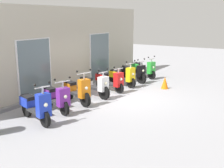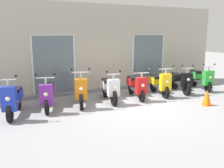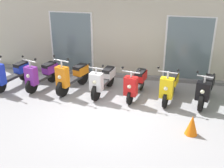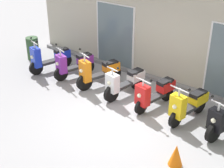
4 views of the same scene
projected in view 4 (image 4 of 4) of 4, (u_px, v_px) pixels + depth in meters
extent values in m
plane|color=#939399|center=(116.00, 118.00, 8.65)|extent=(40.00, 40.00, 0.00)
cube|color=#B2AD9E|center=(172.00, 30.00, 9.86)|extent=(11.12, 0.30, 3.48)
cube|color=slate|center=(164.00, 81.00, 10.46)|extent=(11.12, 0.20, 0.12)
cube|color=silver|center=(115.00, 36.00, 11.15)|extent=(1.61, 0.04, 2.30)
cube|color=slate|center=(115.00, 37.00, 11.13)|extent=(1.49, 0.02, 2.22)
cylinder|color=black|center=(36.00, 68.00, 10.96)|extent=(0.23, 0.49, 0.48)
cylinder|color=black|center=(65.00, 60.00, 11.57)|extent=(0.23, 0.49, 0.48)
cube|color=#2D2D30|center=(51.00, 62.00, 11.21)|extent=(0.44, 0.75, 0.09)
cube|color=#1E38C6|center=(36.00, 57.00, 10.80)|extent=(0.43, 0.33, 0.67)
sphere|color=#F2EFCC|center=(32.00, 57.00, 10.71)|extent=(0.12, 0.12, 0.12)
cube|color=#1E38C6|center=(62.00, 54.00, 11.39)|extent=(0.43, 0.58, 0.28)
cube|color=black|center=(61.00, 50.00, 11.30)|extent=(0.38, 0.53, 0.11)
cylinder|color=silver|center=(35.00, 45.00, 10.60)|extent=(0.06, 0.06, 0.22)
cylinder|color=silver|center=(34.00, 43.00, 10.56)|extent=(0.44, 0.16, 0.04)
sphere|color=black|center=(37.00, 42.00, 10.35)|extent=(0.07, 0.07, 0.07)
sphere|color=black|center=(31.00, 38.00, 10.67)|extent=(0.07, 0.07, 0.07)
cylinder|color=black|center=(61.00, 74.00, 10.53)|extent=(0.23, 0.49, 0.48)
cylinder|color=black|center=(88.00, 67.00, 11.07)|extent=(0.23, 0.49, 0.48)
cube|color=#2D2D30|center=(75.00, 68.00, 10.75)|extent=(0.44, 0.69, 0.09)
cube|color=purple|center=(61.00, 64.00, 10.39)|extent=(0.43, 0.34, 0.59)
sphere|color=#F2EFCC|center=(58.00, 64.00, 10.31)|extent=(0.12, 0.12, 0.12)
cube|color=purple|center=(85.00, 59.00, 10.88)|extent=(0.44, 0.59, 0.28)
cube|color=black|center=(84.00, 56.00, 10.79)|extent=(0.39, 0.54, 0.11)
cylinder|color=silver|center=(60.00, 53.00, 10.21)|extent=(0.06, 0.06, 0.24)
cylinder|color=silver|center=(60.00, 50.00, 10.16)|extent=(0.52, 0.19, 0.04)
sphere|color=black|center=(64.00, 49.00, 9.93)|extent=(0.07, 0.07, 0.07)
sphere|color=black|center=(56.00, 44.00, 10.31)|extent=(0.07, 0.07, 0.07)
cylinder|color=black|center=(84.00, 82.00, 9.94)|extent=(0.27, 0.54, 0.53)
cylinder|color=black|center=(114.00, 74.00, 10.50)|extent=(0.27, 0.54, 0.53)
cube|color=#2D2D30|center=(99.00, 75.00, 10.17)|extent=(0.46, 0.74, 0.09)
cube|color=orange|center=(85.00, 71.00, 9.78)|extent=(0.44, 0.35, 0.65)
sphere|color=#F2EFCC|center=(81.00, 71.00, 9.70)|extent=(0.12, 0.12, 0.12)
cube|color=orange|center=(111.00, 67.00, 10.32)|extent=(0.45, 0.59, 0.28)
cube|color=black|center=(110.00, 63.00, 10.24)|extent=(0.39, 0.54, 0.11)
cylinder|color=silver|center=(85.00, 58.00, 9.59)|extent=(0.06, 0.06, 0.25)
cylinder|color=silver|center=(84.00, 55.00, 9.54)|extent=(0.52, 0.20, 0.04)
sphere|color=black|center=(89.00, 55.00, 9.30)|extent=(0.07, 0.07, 0.07)
sphere|color=black|center=(80.00, 49.00, 9.69)|extent=(0.07, 0.07, 0.07)
cylinder|color=black|center=(111.00, 94.00, 9.31)|extent=(0.20, 0.53, 0.52)
cylinder|color=black|center=(138.00, 82.00, 9.98)|extent=(0.20, 0.53, 0.52)
cube|color=#2D2D30|center=(125.00, 85.00, 9.60)|extent=(0.38, 0.73, 0.09)
cube|color=white|center=(112.00, 83.00, 9.18)|extent=(0.42, 0.30, 0.55)
sphere|color=#F2EFCC|center=(109.00, 83.00, 9.08)|extent=(0.12, 0.12, 0.12)
cube|color=white|center=(136.00, 76.00, 9.81)|extent=(0.39, 0.56, 0.28)
cube|color=black|center=(135.00, 72.00, 9.72)|extent=(0.34, 0.52, 0.11)
cylinder|color=silver|center=(112.00, 72.00, 9.01)|extent=(0.06, 0.06, 0.21)
cylinder|color=silver|center=(112.00, 69.00, 8.97)|extent=(0.45, 0.11, 0.04)
sphere|color=black|center=(118.00, 68.00, 8.78)|extent=(0.07, 0.07, 0.07)
sphere|color=black|center=(107.00, 63.00, 9.08)|extent=(0.07, 0.07, 0.07)
cylinder|color=black|center=(141.00, 107.00, 8.72)|extent=(0.17, 0.45, 0.44)
cylinder|color=black|center=(167.00, 94.00, 9.37)|extent=(0.17, 0.45, 0.44)
cube|color=#2D2D30|center=(155.00, 97.00, 9.00)|extent=(0.39, 0.72, 0.09)
cube|color=red|center=(143.00, 95.00, 8.59)|extent=(0.42, 0.31, 0.57)
sphere|color=#F2EFCC|center=(139.00, 96.00, 8.49)|extent=(0.12, 0.12, 0.12)
cube|color=red|center=(166.00, 86.00, 9.17)|extent=(0.39, 0.57, 0.28)
cube|color=black|center=(165.00, 82.00, 9.08)|extent=(0.35, 0.52, 0.11)
cylinder|color=silver|center=(143.00, 83.00, 8.42)|extent=(0.06, 0.06, 0.20)
cylinder|color=silver|center=(143.00, 81.00, 8.38)|extent=(0.53, 0.14, 0.04)
sphere|color=black|center=(151.00, 81.00, 8.16)|extent=(0.07, 0.07, 0.07)
sphere|color=black|center=(136.00, 74.00, 8.52)|extent=(0.07, 0.07, 0.07)
cylinder|color=black|center=(175.00, 119.00, 8.16)|extent=(0.19, 0.48, 0.47)
cylinder|color=black|center=(199.00, 105.00, 8.78)|extent=(0.19, 0.48, 0.47)
cube|color=#2D2D30|center=(188.00, 109.00, 8.43)|extent=(0.38, 0.69, 0.09)
cube|color=yellow|center=(178.00, 106.00, 8.02)|extent=(0.42, 0.31, 0.61)
sphere|color=#F2EFCC|center=(175.00, 107.00, 7.93)|extent=(0.12, 0.12, 0.12)
cube|color=yellow|center=(199.00, 98.00, 8.60)|extent=(0.39, 0.57, 0.28)
cube|color=black|center=(198.00, 94.00, 8.52)|extent=(0.35, 0.52, 0.11)
cylinder|color=silver|center=(179.00, 93.00, 7.84)|extent=(0.06, 0.06, 0.22)
cylinder|color=silver|center=(180.00, 89.00, 7.80)|extent=(0.55, 0.14, 0.04)
sphere|color=black|center=(189.00, 90.00, 7.57)|extent=(0.07, 0.07, 0.07)
sphere|color=black|center=(171.00, 82.00, 7.94)|extent=(0.07, 0.07, 0.07)
cylinder|color=black|center=(214.00, 132.00, 7.60)|extent=(0.25, 0.54, 0.53)
cube|color=black|center=(217.00, 120.00, 7.47)|extent=(0.43, 0.33, 0.54)
sphere|color=#F2EFCC|center=(213.00, 121.00, 7.38)|extent=(0.12, 0.12, 0.12)
cylinder|color=silver|center=(219.00, 107.00, 7.31)|extent=(0.06, 0.06, 0.22)
cylinder|color=silver|center=(220.00, 104.00, 7.27)|extent=(0.43, 0.15, 0.04)
sphere|color=black|center=(212.00, 96.00, 7.38)|extent=(0.07, 0.07, 0.07)
cone|color=orange|center=(176.00, 155.00, 6.87)|extent=(0.32, 0.32, 0.52)
cylinder|color=#2D4C2D|center=(33.00, 48.00, 12.13)|extent=(0.45, 0.45, 0.86)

